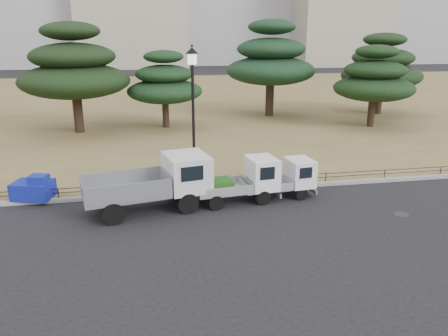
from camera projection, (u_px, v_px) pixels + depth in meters
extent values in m
plane|color=black|center=(233.00, 214.00, 17.15)|extent=(220.00, 220.00, 0.00)
cube|color=olive|center=(176.00, 101.00, 45.91)|extent=(120.00, 56.00, 0.15)
cube|color=gray|center=(222.00, 190.00, 19.57)|extent=(120.00, 0.25, 0.16)
cylinder|color=black|center=(188.00, 204.00, 17.11)|extent=(0.85, 0.33, 0.84)
cylinder|color=black|center=(176.00, 189.00, 18.73)|extent=(0.85, 0.33, 0.84)
cylinder|color=black|center=(113.00, 214.00, 16.08)|extent=(0.85, 0.33, 0.84)
cylinder|color=black|center=(107.00, 198.00, 17.71)|extent=(0.85, 0.33, 0.84)
cube|color=#2D2D30|center=(148.00, 195.00, 17.36)|extent=(4.78, 1.91, 0.15)
cube|color=gray|center=(126.00, 187.00, 16.92)|extent=(3.55, 2.44, 0.82)
cube|color=silver|center=(187.00, 172.00, 17.71)|extent=(1.99, 2.27, 1.43)
cylinder|color=black|center=(263.00, 198.00, 18.04)|extent=(0.62, 0.23, 0.61)
cylinder|color=black|center=(252.00, 187.00, 19.26)|extent=(0.62, 0.23, 0.61)
cylinder|color=black|center=(216.00, 203.00, 17.48)|extent=(0.62, 0.23, 0.61)
cylinder|color=black|center=(208.00, 192.00, 18.71)|extent=(0.62, 0.23, 0.61)
cube|color=#2D2D30|center=(236.00, 192.00, 18.34)|extent=(3.33, 1.11, 0.14)
cube|color=#B1B3B9|center=(222.00, 187.00, 18.10)|extent=(2.40, 1.62, 0.40)
cube|color=white|center=(262.00, 173.00, 18.44)|extent=(1.30, 1.62, 1.31)
cube|color=#205919|center=(217.00, 185.00, 18.00)|extent=(1.33, 1.03, 0.45)
cylinder|color=black|center=(302.00, 194.00, 18.56)|extent=(0.56, 0.21, 0.55)
cylinder|color=black|center=(290.00, 185.00, 19.65)|extent=(0.56, 0.21, 0.55)
cylinder|color=black|center=(261.00, 198.00, 18.05)|extent=(0.56, 0.21, 0.55)
cylinder|color=black|center=(251.00, 189.00, 19.14)|extent=(0.56, 0.21, 0.55)
cube|color=#2D2D30|center=(277.00, 189.00, 18.82)|extent=(3.01, 1.01, 0.13)
cube|color=#B3B5BA|center=(265.00, 184.00, 18.60)|extent=(2.16, 1.47, 0.37)
cube|color=white|center=(299.00, 172.00, 18.92)|extent=(1.17, 1.46, 1.16)
cube|color=#144829|center=(261.00, 183.00, 18.52)|extent=(1.20, 0.93, 0.40)
cylinder|color=black|center=(195.00, 186.00, 19.61)|extent=(0.46, 0.46, 0.17)
cylinder|color=black|center=(193.00, 127.00, 18.81)|extent=(0.13, 0.13, 5.27)
cylinder|color=white|center=(192.00, 59.00, 17.98)|extent=(0.42, 0.42, 0.42)
cone|color=black|center=(192.00, 50.00, 17.87)|extent=(0.55, 0.55, 0.26)
cylinder|color=black|center=(221.00, 183.00, 19.63)|extent=(38.00, 0.03, 0.03)
cylinder|color=black|center=(221.00, 180.00, 19.58)|extent=(38.00, 0.03, 0.03)
cylinder|color=black|center=(221.00, 183.00, 19.63)|extent=(0.04, 0.04, 0.40)
cube|color=#1521A5|center=(33.00, 190.00, 18.34)|extent=(1.79, 1.49, 0.72)
cube|color=#1521A5|center=(39.00, 179.00, 18.09)|extent=(0.86, 0.78, 0.31)
cylinder|color=#2D2D30|center=(401.00, 214.00, 17.12)|extent=(0.60, 0.60, 0.01)
cylinder|color=black|center=(78.00, 112.00, 30.47)|extent=(0.65, 0.65, 2.91)
ellipsoid|color=black|center=(75.00, 81.00, 29.85)|extent=(7.47, 7.47, 2.39)
ellipsoid|color=black|center=(73.00, 56.00, 29.37)|extent=(5.70, 5.70, 1.83)
ellipsoid|color=black|center=(70.00, 31.00, 28.89)|extent=(3.94, 3.94, 1.26)
cylinder|color=black|center=(166.00, 113.00, 32.19)|extent=(0.49, 0.49, 2.17)
ellipsoid|color=black|center=(165.00, 91.00, 31.73)|extent=(5.47, 5.47, 1.75)
ellipsoid|color=black|center=(164.00, 74.00, 31.37)|extent=(4.18, 4.18, 1.34)
ellipsoid|color=black|center=(164.00, 57.00, 31.01)|extent=(2.88, 2.88, 0.92)
cylinder|color=black|center=(270.00, 97.00, 36.69)|extent=(0.69, 0.69, 3.06)
ellipsoid|color=#16311B|center=(270.00, 71.00, 36.04)|extent=(7.36, 7.36, 2.36)
ellipsoid|color=#16311B|center=(271.00, 49.00, 35.53)|extent=(5.62, 5.62, 1.80)
ellipsoid|color=#16311B|center=(272.00, 27.00, 35.03)|extent=(3.88, 3.88, 1.24)
cylinder|color=black|center=(371.00, 111.00, 32.47)|extent=(0.52, 0.52, 2.31)
ellipsoid|color=black|center=(374.00, 88.00, 31.98)|extent=(5.87, 5.87, 1.88)
ellipsoid|color=black|center=(375.00, 70.00, 31.60)|extent=(4.48, 4.48, 1.43)
ellipsoid|color=black|center=(377.00, 52.00, 31.22)|extent=(3.09, 3.09, 0.99)
cylinder|color=black|center=(379.00, 98.00, 37.67)|extent=(0.59, 0.59, 2.64)
ellipsoid|color=black|center=(381.00, 76.00, 37.11)|extent=(6.73, 6.73, 2.16)
ellipsoid|color=black|center=(383.00, 58.00, 36.67)|extent=(5.14, 5.14, 1.65)
ellipsoid|color=black|center=(385.00, 40.00, 36.24)|extent=(3.55, 3.55, 1.14)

